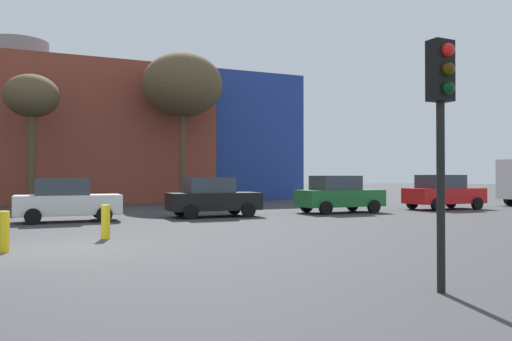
{
  "coord_description": "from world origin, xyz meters",
  "views": [
    {
      "loc": [
        -0.18,
        -12.65,
        1.69
      ],
      "look_at": [
        7.66,
        5.75,
        1.96
      ],
      "focal_mm": 35.23,
      "sensor_mm": 36.0,
      "label": 1
    }
  ],
  "objects_px": {
    "bollard_yellow_1": "(106,222)",
    "parked_car_3": "(213,197)",
    "bare_tree_2": "(183,85)",
    "traffic_light_near_right": "(442,106)",
    "parked_car_5": "(443,192)",
    "bollard_yellow_0": "(4,232)",
    "parked_car_2": "(67,200)",
    "bare_tree_0": "(32,99)",
    "parked_car_4": "(339,194)"
  },
  "relations": [
    {
      "from": "parked_car_3",
      "to": "bare_tree_2",
      "type": "height_order",
      "value": "bare_tree_2"
    },
    {
      "from": "parked_car_3",
      "to": "bare_tree_0",
      "type": "xyz_separation_m",
      "value": [
        -7.23,
        9.93,
        5.16
      ]
    },
    {
      "from": "bare_tree_0",
      "to": "bollard_yellow_0",
      "type": "xyz_separation_m",
      "value": [
        -0.23,
        -17.66,
        -5.53
      ]
    },
    {
      "from": "parked_car_5",
      "to": "bare_tree_0",
      "type": "xyz_separation_m",
      "value": [
        -19.93,
        9.93,
        5.09
      ]
    },
    {
      "from": "bare_tree_0",
      "to": "bare_tree_2",
      "type": "relative_size",
      "value": 0.78
    },
    {
      "from": "parked_car_3",
      "to": "bollard_yellow_1",
      "type": "xyz_separation_m",
      "value": [
        -5.07,
        -6.09,
        -0.37
      ]
    },
    {
      "from": "parked_car_4",
      "to": "bare_tree_2",
      "type": "bearing_deg",
      "value": 115.38
    },
    {
      "from": "traffic_light_near_right",
      "to": "bare_tree_2",
      "type": "bearing_deg",
      "value": 170.72
    },
    {
      "from": "parked_car_4",
      "to": "parked_car_5",
      "type": "relative_size",
      "value": 0.97
    },
    {
      "from": "parked_car_5",
      "to": "bollard_yellow_0",
      "type": "distance_m",
      "value": 21.6
    },
    {
      "from": "parked_car_2",
      "to": "parked_car_3",
      "type": "height_order",
      "value": "parked_car_3"
    },
    {
      "from": "parked_car_4",
      "to": "bollard_yellow_0",
      "type": "distance_m",
      "value": 15.77
    },
    {
      "from": "parked_car_3",
      "to": "parked_car_5",
      "type": "relative_size",
      "value": 0.93
    },
    {
      "from": "bare_tree_0",
      "to": "bollard_yellow_1",
      "type": "distance_m",
      "value": 17.09
    },
    {
      "from": "parked_car_2",
      "to": "bollard_yellow_1",
      "type": "bearing_deg",
      "value": -83.07
    },
    {
      "from": "parked_car_5",
      "to": "bollard_yellow_1",
      "type": "xyz_separation_m",
      "value": [
        -17.77,
        -6.09,
        -0.43
      ]
    },
    {
      "from": "bare_tree_2",
      "to": "traffic_light_near_right",
      "type": "bearing_deg",
      "value": -96.14
    },
    {
      "from": "traffic_light_near_right",
      "to": "bare_tree_0",
      "type": "bearing_deg",
      "value": -169.55
    },
    {
      "from": "bollard_yellow_0",
      "to": "parked_car_4",
      "type": "bearing_deg",
      "value": 29.36
    },
    {
      "from": "parked_car_4",
      "to": "parked_car_5",
      "type": "xyz_separation_m",
      "value": [
        6.42,
        0.0,
        0.02
      ]
    },
    {
      "from": "traffic_light_near_right",
      "to": "parked_car_5",
      "type": "bearing_deg",
      "value": 133.25
    },
    {
      "from": "parked_car_5",
      "to": "bollard_yellow_0",
      "type": "xyz_separation_m",
      "value": [
        -20.16,
        -7.73,
        -0.44
      ]
    },
    {
      "from": "parked_car_4",
      "to": "bollard_yellow_0",
      "type": "relative_size",
      "value": 4.38
    },
    {
      "from": "bare_tree_2",
      "to": "bollard_yellow_1",
      "type": "distance_m",
      "value": 18.94
    },
    {
      "from": "parked_car_2",
      "to": "bare_tree_0",
      "type": "distance_m",
      "value": 11.29
    },
    {
      "from": "parked_car_2",
      "to": "bare_tree_2",
      "type": "height_order",
      "value": "bare_tree_2"
    },
    {
      "from": "parked_car_5",
      "to": "bollard_yellow_1",
      "type": "height_order",
      "value": "parked_car_5"
    },
    {
      "from": "parked_car_4",
      "to": "parked_car_5",
      "type": "height_order",
      "value": "parked_car_5"
    },
    {
      "from": "parked_car_2",
      "to": "parked_car_4",
      "type": "xyz_separation_m",
      "value": [
        12.08,
        -0.0,
        0.05
      ]
    },
    {
      "from": "parked_car_2",
      "to": "parked_car_3",
      "type": "xyz_separation_m",
      "value": [
        5.81,
        -0.0,
        0.01
      ]
    },
    {
      "from": "parked_car_2",
      "to": "bollard_yellow_0",
      "type": "height_order",
      "value": "parked_car_2"
    },
    {
      "from": "parked_car_5",
      "to": "bare_tree_2",
      "type": "height_order",
      "value": "bare_tree_2"
    },
    {
      "from": "parked_car_5",
      "to": "bollard_yellow_1",
      "type": "bearing_deg",
      "value": -161.07
    },
    {
      "from": "parked_car_3",
      "to": "bollard_yellow_1",
      "type": "height_order",
      "value": "parked_car_3"
    },
    {
      "from": "bollard_yellow_1",
      "to": "traffic_light_near_right",
      "type": "bearing_deg",
      "value": -66.23
    },
    {
      "from": "parked_car_4",
      "to": "parked_car_3",
      "type": "bearing_deg",
      "value": 180.0
    },
    {
      "from": "bollard_yellow_0",
      "to": "parked_car_2",
      "type": "bearing_deg",
      "value": 77.92
    },
    {
      "from": "bare_tree_0",
      "to": "bollard_yellow_1",
      "type": "height_order",
      "value": "bare_tree_0"
    },
    {
      "from": "bollard_yellow_1",
      "to": "parked_car_2",
      "type": "bearing_deg",
      "value": 96.93
    },
    {
      "from": "parked_car_5",
      "to": "parked_car_2",
      "type": "bearing_deg",
      "value": 180.0
    },
    {
      "from": "parked_car_3",
      "to": "parked_car_5",
      "type": "distance_m",
      "value": 12.7
    },
    {
      "from": "parked_car_4",
      "to": "bollard_yellow_0",
      "type": "bearing_deg",
      "value": -150.64
    },
    {
      "from": "parked_car_4",
      "to": "traffic_light_near_right",
      "type": "distance_m",
      "value": 16.61
    },
    {
      "from": "parked_car_2",
      "to": "parked_car_3",
      "type": "distance_m",
      "value": 5.81
    },
    {
      "from": "parked_car_2",
      "to": "traffic_light_near_right",
      "type": "distance_m",
      "value": 15.47
    },
    {
      "from": "bollard_yellow_1",
      "to": "parked_car_3",
      "type": "bearing_deg",
      "value": 50.26
    },
    {
      "from": "parked_car_4",
      "to": "bollard_yellow_1",
      "type": "relative_size",
      "value": 4.35
    },
    {
      "from": "parked_car_4",
      "to": "bare_tree_2",
      "type": "relative_size",
      "value": 0.43
    },
    {
      "from": "parked_car_5",
      "to": "bollard_yellow_1",
      "type": "relative_size",
      "value": 4.47
    },
    {
      "from": "parked_car_5",
      "to": "bare_tree_2",
      "type": "distance_m",
      "value": 16.62
    }
  ]
}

